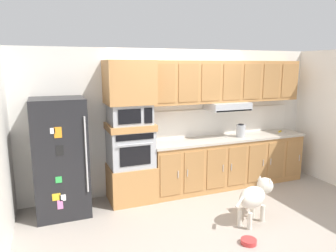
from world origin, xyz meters
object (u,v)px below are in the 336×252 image
screwdriver (280,131)px  dog (255,195)px  dog_food_bowl (249,241)px  electric_kettle (241,131)px  refrigerator (61,157)px  built_in_oven (130,148)px  microwave (130,114)px

screwdriver → dog: bearing=-139.2°
dog_food_bowl → electric_kettle: bearing=59.5°
screwdriver → dog: (-1.60, -1.38, -0.54)m
refrigerator → dog: size_ratio=1.99×
built_in_oven → dog: bearing=-43.4°
dog → dog_food_bowl: dog is taller
refrigerator → dog: 2.90m
refrigerator → microwave: bearing=3.6°
screwdriver → dog_food_bowl: (-2.03, -1.84, -0.90)m
refrigerator → dog: refrigerator is taller
screwdriver → refrigerator: bearing=-179.0°
dog_food_bowl → dog: bearing=47.4°
dog → screwdriver: bearing=18.6°
built_in_oven → dog_food_bowl: size_ratio=3.50×
refrigerator → dog: (2.54, -1.31, -0.49)m
refrigerator → electric_kettle: bearing=0.4°
microwave → electric_kettle: (2.09, -0.05, -0.43)m
dog_food_bowl → refrigerator: bearing=140.0°
microwave → dog: bearing=-43.4°
dog → built_in_oven: bearing=114.4°
dog_food_bowl → built_in_oven: bearing=119.2°
screwdriver → electric_kettle: 0.98m
microwave → dog_food_bowl: bearing=-60.8°
refrigerator → built_in_oven: size_ratio=2.51×
microwave → screwdriver: microwave is taller
dog → electric_kettle: bearing=42.4°
refrigerator → screwdriver: (4.14, 0.07, 0.05)m
built_in_oven → microwave: bearing=-0.8°
microwave → screwdriver: 3.10m
dog_food_bowl → microwave: bearing=119.2°
built_in_oven → screwdriver: built_in_oven is taller
electric_kettle → dog: electric_kettle is taller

